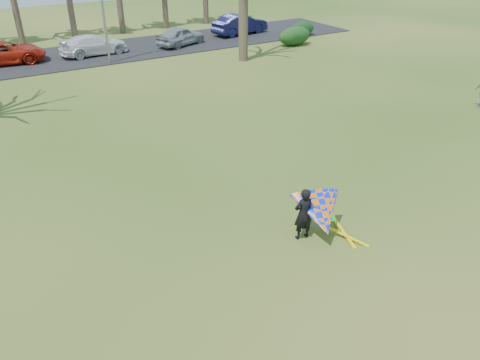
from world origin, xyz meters
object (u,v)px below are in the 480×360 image
car_3 (94,45)px  car_5 (240,24)px  car_2 (4,53)px  car_4 (181,36)px  kite_flyer (319,213)px

car_3 → car_5: (12.31, 0.51, 0.11)m
car_2 → car_4: size_ratio=1.28×
car_2 → car_4: bearing=-89.3°
kite_flyer → car_2: bearing=101.2°
car_3 → kite_flyer: bearing=174.4°
car_4 → car_5: 5.99m
car_2 → kite_flyer: size_ratio=2.16×
car_3 → kite_flyer: size_ratio=1.96×
car_3 → car_5: 12.33m
car_5 → car_4: bearing=91.7°
car_2 → kite_flyer: bearing=-162.2°
car_5 → kite_flyer: kite_flyer is taller
car_4 → car_5: bearing=-101.0°
car_4 → car_2: bearing=62.8°
kite_flyer → car_3: bearing=88.7°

